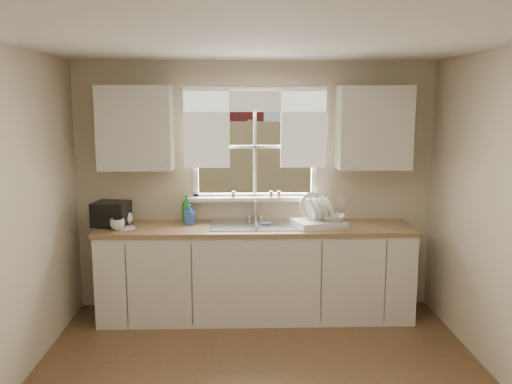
{
  "coord_description": "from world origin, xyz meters",
  "views": [
    {
      "loc": [
        -0.14,
        -3.43,
        2.09
      ],
      "look_at": [
        0.0,
        1.65,
        1.25
      ],
      "focal_mm": 38.0,
      "sensor_mm": 36.0,
      "label": 1
    }
  ],
  "objects_px": {
    "dish_rack": "(318,219)",
    "soap_bottle_a": "(187,208)",
    "cup": "(117,224)",
    "black_appliance": "(111,214)"
  },
  "relations": [
    {
      "from": "cup",
      "to": "black_appliance",
      "type": "distance_m",
      "value": 0.22
    },
    {
      "from": "dish_rack",
      "to": "soap_bottle_a",
      "type": "relative_size",
      "value": 1.95
    },
    {
      "from": "cup",
      "to": "dish_rack",
      "type": "bearing_deg",
      "value": 24.83
    },
    {
      "from": "dish_rack",
      "to": "cup",
      "type": "relative_size",
      "value": 4.02
    },
    {
      "from": "black_appliance",
      "to": "cup",
      "type": "bearing_deg",
      "value": -51.93
    },
    {
      "from": "cup",
      "to": "black_appliance",
      "type": "relative_size",
      "value": 0.42
    },
    {
      "from": "dish_rack",
      "to": "cup",
      "type": "height_order",
      "value": "dish_rack"
    },
    {
      "from": "soap_bottle_a",
      "to": "black_appliance",
      "type": "distance_m",
      "value": 0.73
    },
    {
      "from": "soap_bottle_a",
      "to": "cup",
      "type": "distance_m",
      "value": 0.71
    },
    {
      "from": "dish_rack",
      "to": "soap_bottle_a",
      "type": "xyz_separation_m",
      "value": [
        -1.29,
        0.22,
        0.07
      ]
    }
  ]
}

